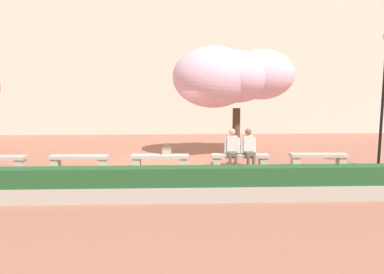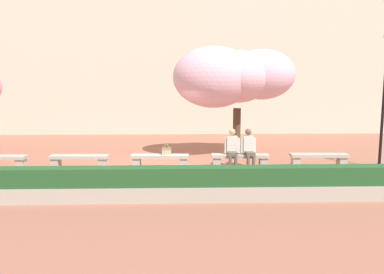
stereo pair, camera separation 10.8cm
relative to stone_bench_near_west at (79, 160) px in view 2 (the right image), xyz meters
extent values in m
plane|color=#9E604C|center=(2.61, 0.00, -0.30)|extent=(100.00, 100.00, 0.00)
cube|color=beige|center=(2.61, 10.58, 4.95)|extent=(28.00, 4.00, 10.52)
cube|color=#ADA89E|center=(-1.85, -0.03, -0.13)|extent=(0.25, 0.35, 0.35)
cube|color=#ADA89E|center=(0.00, 0.00, 0.10)|extent=(1.88, 0.49, 0.10)
cube|color=#ADA89E|center=(-0.76, 0.03, -0.13)|extent=(0.25, 0.35, 0.35)
cube|color=#ADA89E|center=(0.76, -0.03, -0.13)|extent=(0.25, 0.35, 0.35)
cube|color=#ADA89E|center=(2.61, 0.00, 0.10)|extent=(1.88, 0.49, 0.10)
cube|color=#ADA89E|center=(1.85, 0.03, -0.13)|extent=(0.25, 0.35, 0.35)
cube|color=#ADA89E|center=(3.37, -0.03, -0.13)|extent=(0.25, 0.35, 0.35)
cube|color=#ADA89E|center=(5.21, 0.00, 0.10)|extent=(1.88, 0.49, 0.10)
cube|color=#ADA89E|center=(4.45, 0.03, -0.13)|extent=(0.25, 0.35, 0.35)
cube|color=#ADA89E|center=(5.97, -0.03, -0.13)|extent=(0.25, 0.35, 0.35)
cube|color=#ADA89E|center=(7.82, 0.00, 0.10)|extent=(1.88, 0.49, 0.10)
cube|color=#ADA89E|center=(7.06, 0.03, -0.13)|extent=(0.25, 0.35, 0.35)
cube|color=#ADA89E|center=(8.58, -0.03, -0.13)|extent=(0.25, 0.35, 0.35)
cube|color=black|center=(4.84, -0.42, -0.27)|extent=(0.11, 0.22, 0.06)
cylinder|color=brown|center=(4.84, -0.36, -0.06)|extent=(0.10, 0.10, 0.42)
cube|color=black|center=(5.02, -0.42, -0.27)|extent=(0.11, 0.22, 0.06)
cylinder|color=brown|center=(5.02, -0.36, -0.06)|extent=(0.10, 0.10, 0.42)
cube|color=brown|center=(4.94, -0.18, 0.21)|extent=(0.30, 0.41, 0.12)
cube|color=silver|center=(4.95, 0.04, 0.48)|extent=(0.35, 0.23, 0.54)
sphere|color=tan|center=(4.95, 0.04, 0.88)|extent=(0.21, 0.21, 0.21)
cylinder|color=silver|center=(4.74, 0.03, 0.44)|extent=(0.09, 0.09, 0.50)
cylinder|color=silver|center=(5.16, 0.01, 0.44)|extent=(0.09, 0.09, 0.50)
cube|color=black|center=(5.42, -0.43, -0.27)|extent=(0.12, 0.23, 0.06)
cylinder|color=brown|center=(5.42, -0.37, -0.06)|extent=(0.10, 0.10, 0.42)
cube|color=black|center=(5.60, -0.41, -0.27)|extent=(0.12, 0.23, 0.06)
cylinder|color=brown|center=(5.60, -0.35, -0.06)|extent=(0.10, 0.10, 0.42)
cube|color=brown|center=(5.49, -0.18, 0.21)|extent=(0.31, 0.42, 0.12)
cube|color=silver|center=(5.48, 0.04, 0.48)|extent=(0.36, 0.25, 0.54)
sphere|color=brown|center=(5.48, 0.04, 0.88)|extent=(0.21, 0.21, 0.21)
cylinder|color=silver|center=(5.27, 0.00, 0.44)|extent=(0.09, 0.09, 0.50)
cylinder|color=silver|center=(5.69, 0.04, 0.44)|extent=(0.09, 0.09, 0.50)
cube|color=tan|center=(2.82, 0.03, 0.26)|extent=(0.30, 0.14, 0.22)
cube|color=gray|center=(2.82, 0.02, 0.35)|extent=(0.30, 0.15, 0.04)
torus|color=#807259|center=(2.82, 0.03, 0.42)|extent=(0.14, 0.02, 0.14)
cylinder|color=#513828|center=(5.41, 2.14, 0.61)|extent=(0.29, 0.29, 1.82)
ellipsoid|color=#EFB7D1|center=(5.41, 2.14, 2.70)|extent=(2.60, 2.68, 1.95)
ellipsoid|color=#EFB7D1|center=(4.50, 1.91, 2.68)|extent=(3.00, 2.63, 2.25)
ellipsoid|color=#EFB7D1|center=(6.33, 2.16, 2.78)|extent=(2.50, 2.14, 1.88)
cylinder|color=black|center=(9.77, -0.15, -0.24)|extent=(0.24, 0.24, 0.12)
cylinder|color=black|center=(9.77, -0.15, 1.73)|extent=(0.09, 0.09, 4.07)
cube|color=#ADA89E|center=(2.61, -3.44, -0.12)|extent=(16.48, 0.50, 0.36)
cube|color=#235128|center=(2.61, -3.44, 0.28)|extent=(16.38, 0.44, 0.44)
camera|label=1|loc=(3.17, -11.95, 2.37)|focal=35.00mm
camera|label=2|loc=(3.28, -11.95, 2.37)|focal=35.00mm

